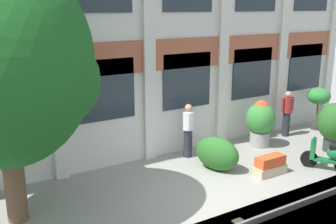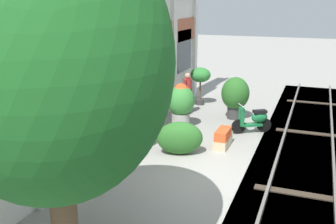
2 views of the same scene
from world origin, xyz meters
TOP-DOWN VIEW (x-y plane):
  - ground_plane at (0.00, 0.00)m, footprint 80.00×80.00m
  - apartment_facade at (-0.00, 3.22)m, footprint 16.50×0.64m
  - broadleaf_tree at (-4.16, 1.29)m, footprint 3.77×3.59m
  - potted_plant_fluted_column at (5.24, 0.45)m, footprint 1.03×1.03m
  - potted_plant_stone_basin at (3.61, 2.01)m, footprint 0.95×0.95m
  - potted_plant_square_trough at (2.21, 0.17)m, footprint 0.96×0.40m
  - potted_plant_tall_urn at (6.72, 2.23)m, footprint 0.84×0.84m
  - scooter_second_parked at (3.83, -0.48)m, footprint 0.83×1.22m
  - resident_by_doorway at (1.04, 2.43)m, footprint 0.34×0.47m
  - resident_watching_tracks at (5.15, 2.28)m, footprint 0.53×0.34m
  - topiary_hedge at (1.18, 1.19)m, footprint 1.13×1.48m

SIDE VIEW (x-z plane):
  - ground_plane at x=0.00m, z-range 0.00..0.00m
  - potted_plant_square_trough at x=2.21m, z-range -0.01..0.52m
  - scooter_second_parked at x=3.83m, z-range -0.05..0.93m
  - topiary_hedge at x=1.18m, z-range 0.00..0.96m
  - potted_plant_stone_basin at x=3.61m, z-range 0.10..1.63m
  - resident_watching_tracks at x=5.15m, z-range 0.06..1.67m
  - resident_by_doorway at x=1.04m, z-range 0.06..1.72m
  - potted_plant_fluted_column at x=5.24m, z-range 0.11..1.68m
  - potted_plant_tall_urn at x=6.72m, z-range 0.41..1.99m
  - broadleaf_tree at x=-4.16m, z-range 0.54..6.09m
  - apartment_facade at x=0.00m, z-range -0.01..7.36m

